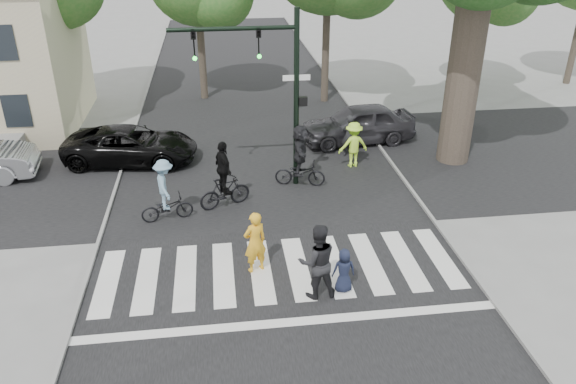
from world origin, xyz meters
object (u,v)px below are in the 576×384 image
at_px(pedestrian_woman, 255,242).
at_px(pedestrian_adult, 317,261).
at_px(pedestrian_child, 344,270).
at_px(cyclist_mid, 224,181).
at_px(cyclist_left, 166,195).
at_px(cyclist_right, 300,159).
at_px(car_grey, 358,124).
at_px(traffic_signal, 270,76).
at_px(car_suv, 131,145).

relative_size(pedestrian_woman, pedestrian_adult, 0.88).
distance_m(pedestrian_child, cyclist_mid, 5.67).
bearing_deg(cyclist_left, pedestrian_woman, -51.14).
bearing_deg(pedestrian_woman, pedestrian_child, 128.04).
relative_size(cyclist_right, car_grey, 0.48).
bearing_deg(traffic_signal, cyclist_mid, -139.93).
bearing_deg(traffic_signal, cyclist_right, -8.90).
distance_m(pedestrian_child, pedestrian_adult, 0.81).
bearing_deg(pedestrian_adult, cyclist_left, -52.38).
bearing_deg(cyclist_left, car_grey, 37.36).
relative_size(traffic_signal, car_suv, 1.22).
height_order(pedestrian_child, car_suv, car_suv).
height_order(cyclist_mid, car_suv, cyclist_mid).
relative_size(traffic_signal, pedestrian_adult, 3.01).
bearing_deg(pedestrian_child, cyclist_mid, -61.04).
height_order(traffic_signal, car_grey, traffic_signal).
bearing_deg(pedestrian_woman, car_suv, -85.52).
bearing_deg(cyclist_mid, car_suv, 129.79).
xyz_separation_m(pedestrian_woman, car_grey, (4.93, 8.76, -0.09)).
bearing_deg(cyclist_mid, cyclist_right, 25.42).
bearing_deg(cyclist_right, pedestrian_child, -88.40).
xyz_separation_m(cyclist_mid, car_suv, (-3.41, 4.09, -0.24)).
distance_m(pedestrian_woman, car_suv, 8.84).
bearing_deg(pedestrian_woman, cyclist_right, -134.50).
distance_m(pedestrian_woman, cyclist_mid, 3.80).
relative_size(cyclist_right, car_suv, 0.45).
bearing_deg(cyclist_right, car_suv, 154.90).
distance_m(cyclist_left, car_suv, 5.01).
distance_m(pedestrian_child, cyclist_right, 6.18).
distance_m(car_suv, car_grey, 9.07).
bearing_deg(traffic_signal, pedestrian_woman, -100.83).
height_order(car_suv, car_grey, car_grey).
height_order(cyclist_left, car_suv, cyclist_left).
height_order(traffic_signal, cyclist_left, traffic_signal).
height_order(pedestrian_adult, car_suv, pedestrian_adult).
bearing_deg(car_grey, pedestrian_child, -21.29).
bearing_deg(car_grey, pedestrian_adult, -24.78).
bearing_deg(pedestrian_woman, cyclist_mid, -102.69).
height_order(pedestrian_child, cyclist_mid, cyclist_mid).
height_order(pedestrian_child, cyclist_right, cyclist_right).
bearing_deg(cyclist_right, pedestrian_adult, -94.82).
xyz_separation_m(traffic_signal, pedestrian_woman, (-0.99, -5.15, -3.02)).
relative_size(traffic_signal, pedestrian_woman, 3.42).
xyz_separation_m(traffic_signal, car_suv, (-5.08, 2.68, -3.21)).
bearing_deg(cyclist_mid, traffic_signal, 40.07).
bearing_deg(cyclist_mid, pedestrian_woman, -79.56).
bearing_deg(car_grey, car_suv, -89.70).
distance_m(pedestrian_child, car_grey, 10.32).
distance_m(traffic_signal, cyclist_left, 5.05).
xyz_separation_m(pedestrian_child, car_suv, (-6.23, 9.00, 0.09)).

